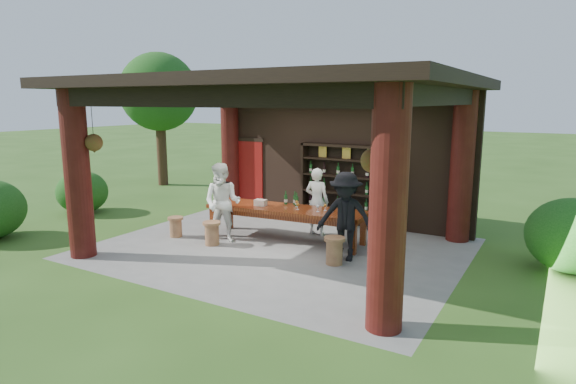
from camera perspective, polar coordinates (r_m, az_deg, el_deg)
The scene contains 15 objects.
ground at distance 10.27m, azimuth -1.13°, elevation -6.67°, with size 90.00×90.00×0.00m, color #2D5119.
pavilion at distance 10.22m, azimuth 0.02°, elevation 5.44°, with size 7.50×6.00×3.60m.
wine_shelf at distance 11.96m, azimuth 6.76°, elevation 0.78°, with size 2.31×0.35×2.03m.
tasting_table at distance 10.69m, azimuth -0.27°, elevation -2.45°, with size 3.67×1.27×0.75m.
stool_near_left at distance 10.56m, azimuth -9.01°, elevation -4.78°, with size 0.39×0.39×0.51m.
stool_near_right at distance 9.27m, azimuth 5.52°, elevation -6.85°, with size 0.40×0.40×0.53m.
stool_far_left at distance 11.35m, azimuth -13.16°, elevation -3.98°, with size 0.35×0.35×0.46m.
host at distance 11.17m, azimuth 3.45°, elevation -1.12°, with size 0.57×0.38×1.57m, color white.
guest_woman at distance 10.66m, azimuth -7.76°, elevation -1.27°, with size 0.85×0.66×1.75m, color white.
guest_man at distance 9.39m, azimuth 6.81°, elevation -2.91°, with size 1.13×0.65×1.74m, color black.
table_bottles at distance 10.90m, azimuth 0.52°, elevation -0.75°, with size 0.40×0.20×0.31m.
table_glasses at distance 10.41m, azimuth 3.06°, elevation -1.75°, with size 0.97×0.29×0.15m.
napkin_basket at distance 10.85m, azimuth -3.27°, elevation -1.27°, with size 0.26×0.18×0.14m, color #BF6672.
shrubs at distance 9.44m, azimuth 7.19°, elevation -4.77°, with size 14.41×7.86×1.36m.
trees at distance 9.79m, azimuth 22.41°, elevation 11.66°, with size 20.57×11.35×4.80m.
Camera 1 is at (5.11, -8.37, 3.07)m, focal length 30.00 mm.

